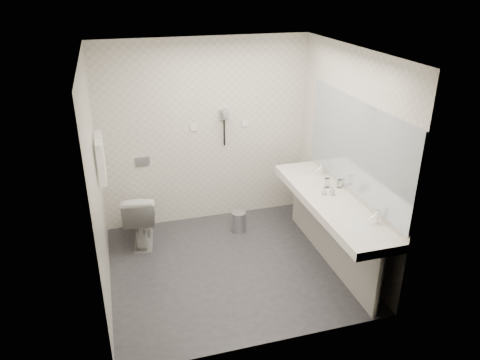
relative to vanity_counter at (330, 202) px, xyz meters
name	(u,v)px	position (x,y,z in m)	size (l,w,h in m)	color
floor	(231,266)	(-1.12, 0.20, -0.80)	(2.80, 2.80, 0.00)	#2D2C32
ceiling	(229,52)	(-1.12, 0.20, 1.70)	(2.80, 2.80, 0.00)	white
wall_back	(205,133)	(-1.12, 1.50, 0.45)	(2.80, 2.80, 0.00)	silver
wall_front	(271,229)	(-1.12, -1.10, 0.45)	(2.80, 2.80, 0.00)	silver
wall_left	(96,185)	(-2.52, 0.20, 0.45)	(2.60, 2.60, 0.00)	silver
wall_right	(347,157)	(0.27, 0.20, 0.45)	(2.60, 2.60, 0.00)	silver
vanity_counter	(330,202)	(0.00, 0.00, 0.00)	(0.55, 2.20, 0.10)	white
vanity_panel	(329,234)	(0.02, 0.00, -0.42)	(0.03, 2.15, 0.75)	#9C9A94
vanity_post_near	(379,286)	(0.05, -1.04, -0.42)	(0.06, 0.06, 0.75)	silver
vanity_post_far	(297,196)	(0.05, 1.04, -0.42)	(0.06, 0.06, 0.75)	silver
mirror	(356,147)	(0.26, 0.00, 0.65)	(0.02, 2.20, 1.05)	#B2BCC6
basin_near	(359,227)	(0.00, -0.65, 0.04)	(0.40, 0.31, 0.05)	white
basin_far	(307,177)	(0.00, 0.65, 0.04)	(0.40, 0.31, 0.05)	white
faucet_near	(377,217)	(0.19, -0.65, 0.12)	(0.04, 0.04, 0.15)	silver
faucet_far	(322,169)	(0.19, 0.65, 0.12)	(0.04, 0.04, 0.15)	silver
soap_bottle_a	(332,191)	(0.05, 0.07, 0.11)	(0.05, 0.05, 0.11)	silver
soap_bottle_b	(324,191)	(-0.03, 0.11, 0.09)	(0.07, 0.07, 0.09)	silver
glass_left	(339,184)	(0.23, 0.23, 0.10)	(0.06, 0.06, 0.10)	silver
glass_right	(327,183)	(0.09, 0.29, 0.11)	(0.06, 0.06, 0.12)	silver
toilet	(141,217)	(-2.09, 1.06, -0.44)	(0.41, 0.72, 0.73)	white
flush_plate	(143,161)	(-1.98, 1.49, 0.15)	(0.18, 0.02, 0.12)	#B2B5BA
pedal_bin	(239,222)	(-0.81, 0.98, -0.67)	(0.19, 0.19, 0.26)	#B2B5BA
bin_lid	(239,213)	(-0.81, 0.98, -0.53)	(0.19, 0.19, 0.01)	#B2B5BA
towel_rail	(97,139)	(-2.47, 0.75, 0.75)	(0.02, 0.02, 0.62)	silver
towel_near	(101,163)	(-2.46, 0.61, 0.53)	(0.07, 0.24, 0.48)	white
towel_far	(101,154)	(-2.46, 0.89, 0.53)	(0.07, 0.24, 0.48)	white
dryer_cradle	(224,114)	(-0.88, 1.47, 0.70)	(0.10, 0.04, 0.14)	gray
dryer_barrel	(225,114)	(-0.88, 1.40, 0.73)	(0.08, 0.08, 0.14)	gray
dryer_cord	(224,133)	(-0.88, 1.46, 0.45)	(0.02, 0.02, 0.35)	black
switch_plate_a	(194,127)	(-1.27, 1.49, 0.55)	(0.09, 0.02, 0.09)	white
switch_plate_b	(245,123)	(-0.57, 1.49, 0.55)	(0.09, 0.02, 0.09)	white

